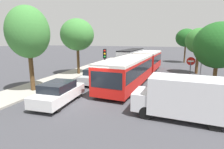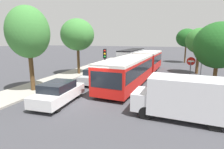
% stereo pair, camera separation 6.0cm
% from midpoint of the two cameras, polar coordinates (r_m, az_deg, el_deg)
% --- Properties ---
extents(ground_plane, '(200.00, 200.00, 0.00)m').
position_cam_midpoint_polar(ground_plane, '(12.53, -6.43, -8.71)').
color(ground_plane, '#3D3D42').
extents(kerb_strip_left, '(3.20, 32.87, 0.14)m').
position_cam_midpoint_polar(kerb_strip_left, '(25.18, -8.71, 1.60)').
color(kerb_strip_left, '#9E998E').
rests_on(kerb_strip_left, ground).
extents(articulated_bus, '(4.08, 17.76, 2.61)m').
position_cam_midpoint_polar(articulated_bus, '(19.84, 8.76, 3.19)').
color(articulated_bus, red).
rests_on(articulated_bus, ground).
extents(city_bus_rear, '(3.08, 11.28, 2.40)m').
position_cam_midpoint_polar(city_bus_rear, '(34.37, 6.58, 6.46)').
color(city_bus_rear, silver).
rests_on(city_bus_rear, ground).
extents(queued_car_white, '(1.98, 4.36, 1.49)m').
position_cam_midpoint_polar(queued_car_white, '(12.43, -16.94, -5.64)').
color(queued_car_white, white).
rests_on(queued_car_white, ground).
extents(queued_car_silver, '(2.00, 4.39, 1.50)m').
position_cam_midpoint_polar(queued_car_silver, '(17.40, -5.20, -0.36)').
color(queued_car_silver, '#B7BABF').
rests_on(queued_car_silver, ground).
extents(queued_car_black, '(1.95, 4.29, 1.47)m').
position_cam_midpoint_polar(queued_car_black, '(22.41, 0.30, 2.28)').
color(queued_car_black, black).
rests_on(queued_car_black, ground).
extents(white_van, '(5.13, 2.31, 2.31)m').
position_cam_midpoint_polar(white_van, '(10.27, 22.48, -6.78)').
color(white_van, silver).
rests_on(white_van, ground).
extents(traffic_light, '(0.36, 0.39, 3.40)m').
position_cam_midpoint_polar(traffic_light, '(16.86, -2.25, 5.28)').
color(traffic_light, '#56595E').
rests_on(traffic_light, ground).
extents(no_entry_sign, '(0.70, 0.08, 2.82)m').
position_cam_midpoint_polar(no_entry_sign, '(16.44, 24.32, 1.93)').
color(no_entry_sign, '#56595E').
rests_on(no_entry_sign, ground).
extents(direction_sign_post, '(0.24, 1.40, 3.60)m').
position_cam_midpoint_polar(direction_sign_post, '(19.45, 27.47, 4.98)').
color(direction_sign_post, '#56595E').
rests_on(direction_sign_post, ground).
extents(tree_left_near, '(3.30, 3.30, 6.87)m').
position_cam_midpoint_polar(tree_left_near, '(15.53, -25.58, 12.22)').
color(tree_left_near, '#51381E').
rests_on(tree_left_near, ground).
extents(tree_left_mid, '(3.96, 3.96, 6.72)m').
position_cam_midpoint_polar(tree_left_mid, '(21.65, -11.13, 12.60)').
color(tree_left_mid, '#51381E').
rests_on(tree_left_mid, ground).
extents(tree_right_near, '(3.54, 3.54, 5.58)m').
position_cam_midpoint_polar(tree_right_near, '(15.41, 31.68, 7.74)').
color(tree_right_near, '#51381E').
rests_on(tree_right_near, ground).
extents(tree_right_mid, '(3.28, 3.28, 5.69)m').
position_cam_midpoint_polar(tree_right_mid, '(24.40, 26.73, 9.76)').
color(tree_right_mid, '#51381E').
rests_on(tree_right_mid, ground).
extents(tree_right_far, '(3.66, 3.66, 6.25)m').
position_cam_midpoint_polar(tree_right_far, '(35.44, 23.06, 10.82)').
color(tree_right_far, '#51381E').
rests_on(tree_right_far, ground).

